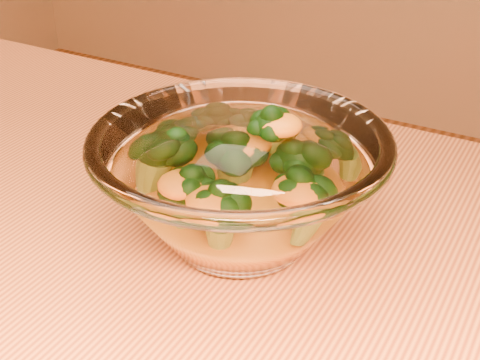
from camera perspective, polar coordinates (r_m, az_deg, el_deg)
name	(u,v)px	position (r m, az deg, el deg)	size (l,w,h in m)	color
glass_bowl	(240,186)	(0.52, 0.00, -0.48)	(0.23, 0.23, 0.10)	white
cheese_sauce	(240,209)	(0.53, 0.00, -2.49)	(0.12, 0.12, 0.03)	orange
broccoli_heap	(238,165)	(0.52, -0.19, 1.31)	(0.16, 0.14, 0.08)	black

